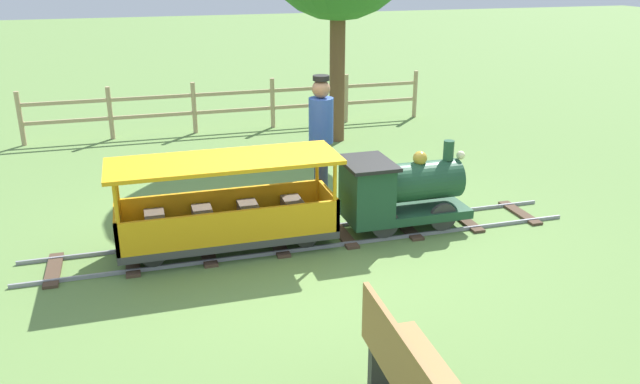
# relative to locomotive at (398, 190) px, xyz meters

# --- Properties ---
(ground_plane) EXTENTS (60.00, 60.00, 0.00)m
(ground_plane) POSITION_rel_locomotive_xyz_m (0.00, -1.05, -0.48)
(ground_plane) COLOR #608442
(track) EXTENTS (0.75, 6.05, 0.04)m
(track) POSITION_rel_locomotive_xyz_m (0.00, -1.03, -0.47)
(track) COLOR gray
(track) RESTS_ON ground_plane
(locomotive) EXTENTS (0.71, 1.45, 0.96)m
(locomotive) POSITION_rel_locomotive_xyz_m (0.00, 0.00, 0.00)
(locomotive) COLOR #1E472D
(locomotive) RESTS_ON ground_plane
(passenger_car) EXTENTS (0.81, 2.35, 0.97)m
(passenger_car) POSITION_rel_locomotive_xyz_m (0.00, -1.93, -0.06)
(passenger_car) COLOR #3F3F3F
(passenger_car) RESTS_ON ground_plane
(conductor_person) EXTENTS (0.30, 0.30, 1.62)m
(conductor_person) POSITION_rel_locomotive_xyz_m (-1.04, -0.59, 0.47)
(conductor_person) COLOR #282D47
(conductor_person) RESTS_ON ground_plane
(fence_section) EXTENTS (0.08, 7.13, 0.90)m
(fence_section) POSITION_rel_locomotive_xyz_m (-5.00, -1.03, 0.00)
(fence_section) COLOR tan
(fence_section) RESTS_ON ground_plane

